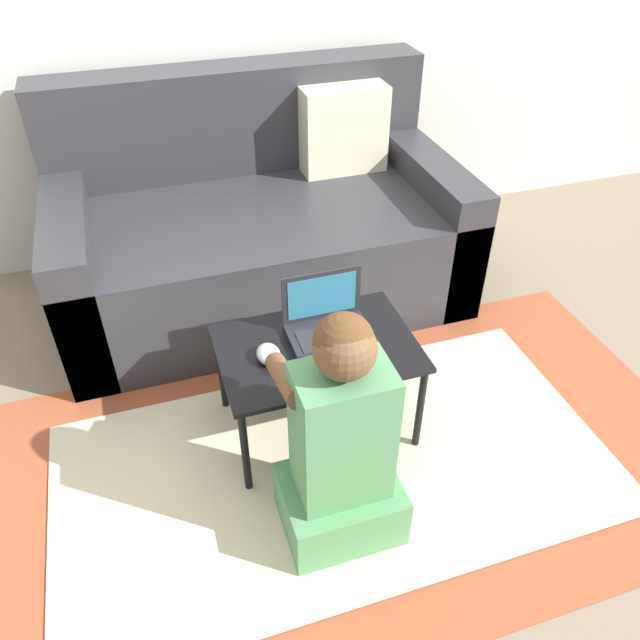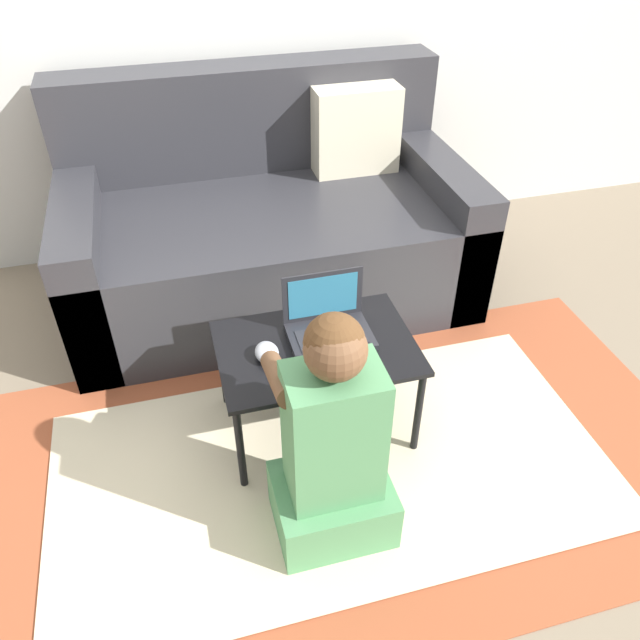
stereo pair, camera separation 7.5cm
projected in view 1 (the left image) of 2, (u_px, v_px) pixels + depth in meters
ground_plane at (349, 460)px, 2.03m from camera, size 16.00×16.00×0.00m
area_rug at (336, 467)px, 2.00m from camera, size 2.44×1.27×0.01m
couch at (259, 226)px, 2.63m from camera, size 1.62×0.93×0.88m
laptop_desk at (317, 355)px, 1.96m from camera, size 0.61×0.42×0.36m
laptop at (330, 326)px, 1.96m from camera, size 0.26×0.18×0.19m
computer_mouse at (268, 354)px, 1.87m from camera, size 0.07×0.10×0.04m
person_seated at (341, 448)px, 1.65m from camera, size 0.33×0.37×0.77m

